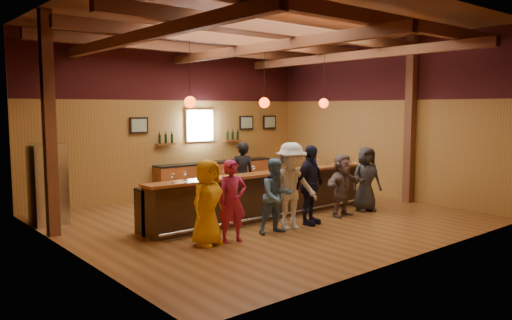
% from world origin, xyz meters
% --- Properties ---
extents(room, '(9.04, 9.00, 4.52)m').
position_xyz_m(room, '(0.00, 0.06, 3.21)').
color(room, brown).
rests_on(room, ground).
extents(bar_counter, '(6.30, 1.07, 1.11)m').
position_xyz_m(bar_counter, '(0.02, 0.15, 0.52)').
color(bar_counter, black).
rests_on(bar_counter, ground).
extents(back_bar_cabinet, '(4.00, 0.52, 0.95)m').
position_xyz_m(back_bar_cabinet, '(1.20, 3.72, 0.48)').
color(back_bar_cabinet, brown).
rests_on(back_bar_cabinet, ground).
extents(window, '(0.95, 0.09, 0.95)m').
position_xyz_m(window, '(0.80, 3.95, 2.05)').
color(window, silver).
rests_on(window, room).
extents(framed_pictures, '(5.35, 0.05, 0.45)m').
position_xyz_m(framed_pictures, '(1.67, 3.94, 2.10)').
color(framed_pictures, black).
rests_on(framed_pictures, room).
extents(wine_shelves, '(3.00, 0.18, 0.30)m').
position_xyz_m(wine_shelves, '(0.80, 3.88, 1.62)').
color(wine_shelves, brown).
rests_on(wine_shelves, room).
extents(pendant_lights, '(4.24, 0.24, 1.37)m').
position_xyz_m(pendant_lights, '(0.00, 0.00, 2.71)').
color(pendant_lights, black).
rests_on(pendant_lights, room).
extents(stainless_fridge, '(0.70, 0.70, 1.80)m').
position_xyz_m(stainless_fridge, '(-4.10, 2.60, 0.90)').
color(stainless_fridge, silver).
rests_on(stainless_fridge, ground).
extents(customer_orange, '(0.90, 0.70, 1.63)m').
position_xyz_m(customer_orange, '(-2.33, -1.09, 0.82)').
color(customer_orange, orange).
rests_on(customer_orange, ground).
extents(customer_redvest, '(0.65, 0.50, 1.60)m').
position_xyz_m(customer_redvest, '(-1.83, -1.20, 0.80)').
color(customer_redvest, '#9E1C42').
rests_on(customer_redvest, ground).
extents(customer_denim, '(0.85, 0.71, 1.56)m').
position_xyz_m(customer_denim, '(-0.73, -1.25, 0.78)').
color(customer_denim, '#496E92').
rests_on(customer_denim, ground).
extents(customer_white, '(1.35, 1.00, 1.86)m').
position_xyz_m(customer_white, '(-0.26, -1.18, 0.93)').
color(customer_white, beige).
rests_on(customer_white, ground).
extents(customer_navy, '(1.11, 0.66, 1.78)m').
position_xyz_m(customer_navy, '(0.36, -1.13, 0.89)').
color(customer_navy, black).
rests_on(customer_navy, ground).
extents(customer_brown, '(1.42, 0.54, 1.50)m').
position_xyz_m(customer_brown, '(1.58, -1.03, 0.75)').
color(customer_brown, '#614F4D').
rests_on(customer_brown, ground).
extents(customer_dark, '(0.92, 0.77, 1.62)m').
position_xyz_m(customer_dark, '(2.50, -1.00, 0.81)').
color(customer_dark, '#252527').
rests_on(customer_dark, ground).
extents(bartender, '(0.74, 0.62, 1.72)m').
position_xyz_m(bartender, '(0.27, 1.19, 0.86)').
color(bartender, black).
rests_on(bartender, ground).
extents(ice_bucket, '(0.21, 0.21, 0.23)m').
position_xyz_m(ice_bucket, '(0.34, -0.04, 1.23)').
color(ice_bucket, brown).
rests_on(ice_bucket, bar_counter).
extents(bottle_a, '(0.08, 0.08, 0.35)m').
position_xyz_m(bottle_a, '(0.76, -0.12, 1.25)').
color(bottle_a, black).
rests_on(bottle_a, bar_counter).
extents(bottle_b, '(0.08, 0.08, 0.36)m').
position_xyz_m(bottle_b, '(0.66, -0.10, 1.25)').
color(bottle_b, black).
rests_on(bottle_b, bar_counter).
extents(glass_a, '(0.09, 0.09, 0.19)m').
position_xyz_m(glass_a, '(-2.59, -0.26, 1.25)').
color(glass_a, silver).
rests_on(glass_a, bar_counter).
extents(glass_b, '(0.09, 0.09, 0.20)m').
position_xyz_m(glass_b, '(-2.21, -0.12, 1.25)').
color(glass_b, silver).
rests_on(glass_b, bar_counter).
extents(glass_c, '(0.07, 0.07, 0.16)m').
position_xyz_m(glass_c, '(-1.30, -0.19, 1.22)').
color(glass_c, silver).
rests_on(glass_c, bar_counter).
extents(glass_d, '(0.08, 0.08, 0.18)m').
position_xyz_m(glass_d, '(-1.12, -0.25, 1.24)').
color(glass_d, silver).
rests_on(glass_d, bar_counter).
extents(glass_e, '(0.09, 0.09, 0.19)m').
position_xyz_m(glass_e, '(-0.52, -0.23, 1.25)').
color(glass_e, silver).
rests_on(glass_e, bar_counter).
extents(glass_f, '(0.08, 0.08, 0.17)m').
position_xyz_m(glass_f, '(0.93, -0.18, 1.23)').
color(glass_f, silver).
rests_on(glass_f, bar_counter).
extents(glass_g, '(0.09, 0.09, 0.20)m').
position_xyz_m(glass_g, '(1.63, -0.15, 1.25)').
color(glass_g, silver).
rests_on(glass_g, bar_counter).
extents(glass_h, '(0.08, 0.08, 0.18)m').
position_xyz_m(glass_h, '(2.02, -0.17, 1.24)').
color(glass_h, silver).
rests_on(glass_h, bar_counter).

